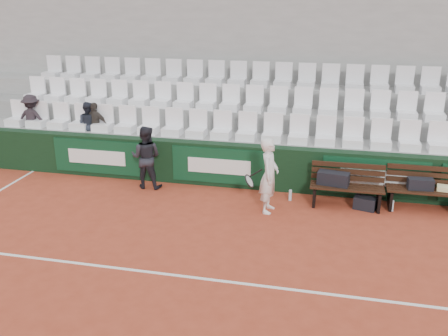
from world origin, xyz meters
TOP-DOWN VIEW (x-y plane):
  - ground at (0.00, 0.00)m, footprint 80.00×80.00m
  - court_baseline at (0.00, 0.00)m, footprint 18.00×0.06m
  - back_barrier at (0.07, 3.99)m, footprint 18.00×0.34m
  - grandstand_tier_front at (0.00, 4.62)m, footprint 18.00×0.95m
  - grandstand_tier_mid at (0.00, 5.58)m, footprint 18.00×0.95m
  - grandstand_tier_back at (0.00, 6.53)m, footprint 18.00×0.95m
  - grandstand_rear_wall at (0.00, 7.15)m, footprint 18.00×0.30m
  - seat_row_front at (0.00, 4.45)m, footprint 11.90×0.44m
  - seat_row_mid at (0.00, 5.40)m, footprint 11.90×0.44m
  - seat_row_back at (0.00, 6.35)m, footprint 11.90×0.44m
  - bench_left at (2.63, 3.36)m, footprint 1.50×0.56m
  - bench_right at (4.17, 3.52)m, footprint 1.50×0.56m
  - sports_bag_left at (2.34, 3.39)m, footprint 0.68×0.38m
  - sports_bag_right at (4.07, 3.53)m, footprint 0.51×0.27m
  - towel at (4.56, 3.57)m, footprint 0.36×0.28m
  - sports_bag_ground at (3.01, 3.31)m, footprint 0.49×0.37m
  - water_bottle_near at (1.46, 3.42)m, footprint 0.07×0.07m
  - water_bottle_far at (3.55, 3.32)m, footprint 0.07×0.07m
  - tennis_player at (1.07, 2.78)m, footprint 0.70×0.59m
  - ball_kid at (-1.82, 3.49)m, footprint 0.72×0.57m
  - spectator_a at (-5.27, 4.50)m, footprint 0.82×0.49m
  - spectator_b at (-3.51, 4.50)m, footprint 0.67×0.30m
  - spectator_c at (-3.71, 4.50)m, footprint 0.63×0.53m

SIDE VIEW (x-z plane):
  - ground at x=0.00m, z-range 0.00..0.00m
  - court_baseline at x=0.00m, z-range 0.00..0.01m
  - water_bottle_far at x=3.55m, z-range 0.00..0.23m
  - water_bottle_near at x=1.46m, z-range 0.00..0.24m
  - sports_bag_ground at x=3.01m, z-range 0.00..0.26m
  - bench_left at x=2.63m, z-range 0.00..0.45m
  - bench_right at x=4.17m, z-range 0.00..0.45m
  - towel at x=4.56m, z-range 0.45..0.54m
  - grandstand_tier_front at x=0.00m, z-range 0.00..1.00m
  - back_barrier at x=0.07m, z-range 0.00..1.00m
  - sports_bag_right at x=4.07m, z-range 0.45..0.68m
  - sports_bag_left at x=2.34m, z-range 0.45..0.72m
  - ball_kid at x=-1.82m, z-range 0.00..1.44m
  - grandstand_tier_mid at x=0.00m, z-range 0.00..1.45m
  - tennis_player at x=1.07m, z-range 0.00..1.55m
  - grandstand_tier_back at x=0.00m, z-range 0.00..1.90m
  - seat_row_front at x=0.00m, z-range 1.00..1.63m
  - spectator_b at x=-3.51m, z-range 1.00..2.13m
  - spectator_c at x=-3.71m, z-range 1.00..2.14m
  - spectator_a at x=-5.27m, z-range 1.00..2.25m
  - seat_row_mid at x=0.00m, z-range 1.45..2.08m
  - grandstand_rear_wall at x=0.00m, z-range 0.00..4.40m
  - seat_row_back at x=0.00m, z-range 1.90..2.53m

